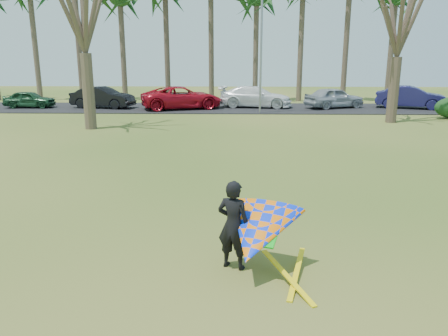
{
  "coord_description": "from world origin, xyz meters",
  "views": [
    {
      "loc": [
        0.34,
        -9.53,
        4.09
      ],
      "look_at": [
        0.0,
        2.0,
        1.1
      ],
      "focal_mm": 35.0,
      "sensor_mm": 36.0,
      "label": 1
    }
  ],
  "objects_px": {
    "kite_flyer": "(254,232)",
    "car_5": "(411,97)",
    "bare_tree_right": "(401,12)",
    "streetlight": "(263,50)",
    "car_3": "(255,97)",
    "car_0": "(29,99)",
    "car_2": "(182,98)",
    "car_4": "(334,98)",
    "car_1": "(103,97)",
    "bare_tree_left": "(81,0)"
  },
  "relations": [
    {
      "from": "car_4",
      "to": "car_5",
      "type": "xyz_separation_m",
      "value": [
        5.91,
        -0.08,
        0.05
      ]
    },
    {
      "from": "car_2",
      "to": "car_1",
      "type": "bearing_deg",
      "value": 66.21
    },
    {
      "from": "streetlight",
      "to": "car_3",
      "type": "distance_m",
      "value": 5.0
    },
    {
      "from": "car_3",
      "to": "car_4",
      "type": "relative_size",
      "value": 1.21
    },
    {
      "from": "streetlight",
      "to": "kite_flyer",
      "type": "bearing_deg",
      "value": -93.54
    },
    {
      "from": "bare_tree_right",
      "to": "kite_flyer",
      "type": "distance_m",
      "value": 22.65
    },
    {
      "from": "bare_tree_right",
      "to": "car_2",
      "type": "relative_size",
      "value": 1.49
    },
    {
      "from": "bare_tree_left",
      "to": "car_1",
      "type": "xyz_separation_m",
      "value": [
        -2.2,
        9.7,
        -6.04
      ]
    },
    {
      "from": "kite_flyer",
      "to": "car_5",
      "type": "bearing_deg",
      "value": 63.89
    },
    {
      "from": "streetlight",
      "to": "car_2",
      "type": "bearing_deg",
      "value": 159.74
    },
    {
      "from": "bare_tree_right",
      "to": "car_5",
      "type": "height_order",
      "value": "bare_tree_right"
    },
    {
      "from": "bare_tree_right",
      "to": "car_0",
      "type": "distance_m",
      "value": 27.47
    },
    {
      "from": "streetlight",
      "to": "car_1",
      "type": "xyz_separation_m",
      "value": [
        -12.36,
        2.7,
        -3.59
      ]
    },
    {
      "from": "streetlight",
      "to": "car_0",
      "type": "bearing_deg",
      "value": 171.77
    },
    {
      "from": "car_0",
      "to": "car_1",
      "type": "xyz_separation_m",
      "value": [
        5.81,
        0.07,
        0.16
      ]
    },
    {
      "from": "car_0",
      "to": "car_2",
      "type": "xyz_separation_m",
      "value": [
        12.11,
        -0.39,
        0.2
      ]
    },
    {
      "from": "streetlight",
      "to": "bare_tree_left",
      "type": "bearing_deg",
      "value": -145.43
    },
    {
      "from": "car_2",
      "to": "kite_flyer",
      "type": "relative_size",
      "value": 2.59
    },
    {
      "from": "car_2",
      "to": "streetlight",
      "type": "bearing_deg",
      "value": -129.85
    },
    {
      "from": "bare_tree_right",
      "to": "car_0",
      "type": "xyz_separation_m",
      "value": [
        -26.01,
        6.63,
        -5.85
      ]
    },
    {
      "from": "bare_tree_right",
      "to": "car_4",
      "type": "bearing_deg",
      "value": 105.93
    },
    {
      "from": "car_3",
      "to": "bare_tree_left",
      "type": "bearing_deg",
      "value": 145.87
    },
    {
      "from": "car_3",
      "to": "car_4",
      "type": "height_order",
      "value": "car_3"
    },
    {
      "from": "car_2",
      "to": "car_3",
      "type": "xyz_separation_m",
      "value": [
        5.71,
        1.24,
        -0.03
      ]
    },
    {
      "from": "car_3",
      "to": "kite_flyer",
      "type": "xyz_separation_m",
      "value": [
        -1.13,
        -27.31,
        -0.03
      ]
    },
    {
      "from": "car_4",
      "to": "car_3",
      "type": "bearing_deg",
      "value": 63.69
    },
    {
      "from": "car_2",
      "to": "car_3",
      "type": "distance_m",
      "value": 5.85
    },
    {
      "from": "car_0",
      "to": "car_1",
      "type": "bearing_deg",
      "value": -90.87
    },
    {
      "from": "bare_tree_left",
      "to": "car_4",
      "type": "bearing_deg",
      "value": 32.46
    },
    {
      "from": "bare_tree_right",
      "to": "car_1",
      "type": "distance_m",
      "value": 22.03
    },
    {
      "from": "car_1",
      "to": "car_2",
      "type": "height_order",
      "value": "car_2"
    },
    {
      "from": "kite_flyer",
      "to": "bare_tree_right",
      "type": "bearing_deg",
      "value": 64.84
    },
    {
      "from": "bare_tree_left",
      "to": "car_4",
      "type": "height_order",
      "value": "bare_tree_left"
    },
    {
      "from": "car_1",
      "to": "car_3",
      "type": "relative_size",
      "value": 0.87
    },
    {
      "from": "car_3",
      "to": "car_5",
      "type": "distance_m",
      "value": 12.07
    },
    {
      "from": "bare_tree_right",
      "to": "streetlight",
      "type": "bearing_deg",
      "value": 152.97
    },
    {
      "from": "bare_tree_left",
      "to": "streetlight",
      "type": "distance_m",
      "value": 12.58
    },
    {
      "from": "car_0",
      "to": "car_3",
      "type": "distance_m",
      "value": 17.85
    },
    {
      "from": "car_3",
      "to": "kite_flyer",
      "type": "height_order",
      "value": "kite_flyer"
    },
    {
      "from": "car_1",
      "to": "car_4",
      "type": "distance_m",
      "value": 18.16
    },
    {
      "from": "car_1",
      "to": "car_2",
      "type": "bearing_deg",
      "value": -82.48
    },
    {
      "from": "streetlight",
      "to": "car_2",
      "type": "relative_size",
      "value": 1.29
    },
    {
      "from": "bare_tree_left",
      "to": "kite_flyer",
      "type": "relative_size",
      "value": 4.06
    },
    {
      "from": "bare_tree_left",
      "to": "kite_flyer",
      "type": "height_order",
      "value": "bare_tree_left"
    },
    {
      "from": "bare_tree_left",
      "to": "car_4",
      "type": "xyz_separation_m",
      "value": [
        15.96,
        10.15,
        -6.05
      ]
    },
    {
      "from": "car_4",
      "to": "car_5",
      "type": "distance_m",
      "value": 5.92
    },
    {
      "from": "car_0",
      "to": "car_5",
      "type": "height_order",
      "value": "car_5"
    },
    {
      "from": "bare_tree_right",
      "to": "car_5",
      "type": "bearing_deg",
      "value": 61.3
    },
    {
      "from": "car_1",
      "to": "kite_flyer",
      "type": "xyz_separation_m",
      "value": [
        10.88,
        -26.54,
        -0.02
      ]
    },
    {
      "from": "bare_tree_right",
      "to": "car_0",
      "type": "relative_size",
      "value": 2.39
    }
  ]
}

